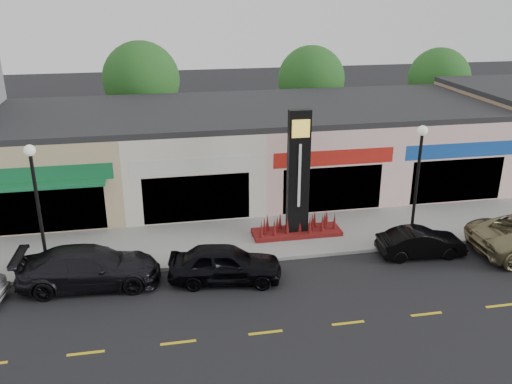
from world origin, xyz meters
The scene contains 16 objects.
ground centered at (0.00, 0.00, 0.00)m, with size 120.00×120.00×0.00m, color black.
sidewalk centered at (0.00, 4.35, 0.07)m, with size 52.00×4.30×0.15m, color gray.
curb centered at (0.00, 2.10, 0.07)m, with size 52.00×0.20×0.15m, color gray.
shop_beige centered at (-8.50, 11.46, 2.40)m, with size 7.00×10.85×4.80m.
shop_cream centered at (-1.50, 11.47, 2.40)m, with size 7.00×10.01×4.80m.
shop_pink_w centered at (5.50, 11.47, 2.40)m, with size 7.00×10.01×4.80m.
shop_pink_e centered at (12.50, 11.47, 2.40)m, with size 7.00×10.01×4.80m.
tree_rear_west centered at (-4.00, 19.50, 5.22)m, with size 5.20×5.20×7.83m.
tree_rear_mid centered at (8.00, 19.50, 4.88)m, with size 4.80×4.80×7.29m.
tree_rear_east centered at (18.00, 19.50, 4.63)m, with size 4.60×4.60×6.94m.
lamp_west_near centered at (-8.00, 2.50, 3.48)m, with size 0.44×0.44×5.47m.
lamp_east_near centered at (8.00, 2.50, 3.48)m, with size 0.44×0.44×5.47m.
pylon_sign centered at (3.00, 4.20, 2.27)m, with size 4.20×1.30×6.00m.
car_dark_sedan centered at (-6.21, 1.42, 0.80)m, with size 5.53×2.25×1.60m, color black.
car_black_sedan centered at (-0.88, 0.78, 0.77)m, with size 4.53×1.82×1.54m, color black.
car_black_conv centered at (7.89, 1.33, 0.63)m, with size 3.81×1.33×1.26m, color black.
Camera 1 is at (-3.27, -18.39, 11.23)m, focal length 38.00 mm.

